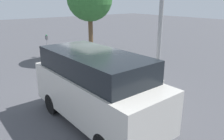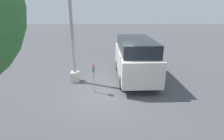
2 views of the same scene
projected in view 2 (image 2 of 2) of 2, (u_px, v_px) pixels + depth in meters
The scene contains 4 objects.
ground_plane at pixel (109, 94), 8.17m from camera, with size 80.00×80.00×0.00m, color #4C4C51.
parking_meter_near at pixel (93, 72), 8.06m from camera, with size 0.21×0.14×1.39m.
lamp_post at pixel (72, 35), 8.81m from camera, with size 0.44×0.44×7.02m.
parked_van at pixel (135, 58), 9.69m from camera, with size 4.79×1.99×2.27m.
Camera 2 is at (-7.33, -0.00, 3.79)m, focal length 28.00 mm.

